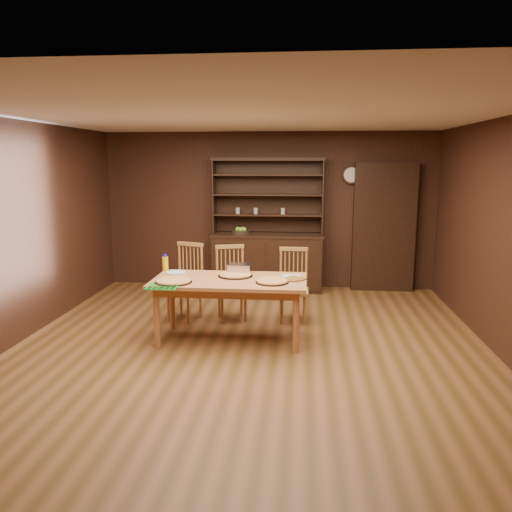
# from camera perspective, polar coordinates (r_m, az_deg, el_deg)

# --- Properties ---
(floor) EXTENTS (6.00, 6.00, 0.00)m
(floor) POSITION_cam_1_polar(r_m,az_deg,el_deg) (5.80, -0.72, -10.63)
(floor) COLOR brown
(floor) RESTS_ON ground
(room_shell) EXTENTS (6.00, 6.00, 6.00)m
(room_shell) POSITION_cam_1_polar(r_m,az_deg,el_deg) (5.43, -0.76, 5.07)
(room_shell) COLOR silver
(room_shell) RESTS_ON floor
(china_hutch) EXTENTS (1.84, 0.52, 2.17)m
(china_hutch) POSITION_cam_1_polar(r_m,az_deg,el_deg) (8.29, 1.30, 0.19)
(china_hutch) COLOR black
(china_hutch) RESTS_ON floor
(doorway) EXTENTS (1.00, 0.18, 2.10)m
(doorway) POSITION_cam_1_polar(r_m,az_deg,el_deg) (8.44, 14.38, 3.17)
(doorway) COLOR black
(doorway) RESTS_ON floor
(wall_clock) EXTENTS (0.30, 0.05, 0.30)m
(wall_clock) POSITION_cam_1_polar(r_m,az_deg,el_deg) (8.37, 10.83, 9.10)
(wall_clock) COLOR black
(wall_clock) RESTS_ON room_shell
(dining_table) EXTENTS (1.81, 0.90, 0.75)m
(dining_table) POSITION_cam_1_polar(r_m,az_deg,el_deg) (5.92, -3.04, -3.45)
(dining_table) COLOR #B2723E
(dining_table) RESTS_ON floor
(chair_left) EXTENTS (0.54, 0.53, 1.04)m
(chair_left) POSITION_cam_1_polar(r_m,az_deg,el_deg) (6.83, -7.89, -2.60)
(chair_left) COLOR #AE7F3B
(chair_left) RESTS_ON floor
(chair_center) EXTENTS (0.51, 0.50, 1.00)m
(chair_center) POSITION_cam_1_polar(r_m,az_deg,el_deg) (6.77, -2.87, -2.78)
(chair_center) COLOR #AE7F3B
(chair_center) RESTS_ON floor
(chair_right) EXTENTS (0.40, 0.38, 0.98)m
(chair_right) POSITION_cam_1_polar(r_m,az_deg,el_deg) (6.72, 4.28, -3.01)
(chair_right) COLOR #AE7F3B
(chair_right) RESTS_ON floor
(pizza_left) EXTENTS (0.42, 0.42, 0.04)m
(pizza_left) POSITION_cam_1_polar(r_m,az_deg,el_deg) (5.79, -9.41, -2.85)
(pizza_left) COLOR black
(pizza_left) RESTS_ON dining_table
(pizza_right) EXTENTS (0.38, 0.38, 0.04)m
(pizza_right) POSITION_cam_1_polar(r_m,az_deg,el_deg) (5.71, 1.86, -2.90)
(pizza_right) COLOR black
(pizza_right) RESTS_ON dining_table
(pizza_center) EXTENTS (0.42, 0.42, 0.04)m
(pizza_center) POSITION_cam_1_polar(r_m,az_deg,el_deg) (6.03, -2.37, -2.16)
(pizza_center) COLOR black
(pizza_center) RESTS_ON dining_table
(cooling_rack) EXTENTS (0.38, 0.38, 0.01)m
(cooling_rack) POSITION_cam_1_polar(r_m,az_deg,el_deg) (5.63, -10.54, -3.38)
(cooling_rack) COLOR green
(cooling_rack) RESTS_ON dining_table
(plate_left) EXTENTS (0.27, 0.27, 0.02)m
(plate_left) POSITION_cam_1_polar(r_m,az_deg,el_deg) (6.28, -9.07, -1.85)
(plate_left) COLOR silver
(plate_left) RESTS_ON dining_table
(plate_right) EXTENTS (0.24, 0.24, 0.02)m
(plate_right) POSITION_cam_1_polar(r_m,az_deg,el_deg) (6.00, 4.07, -2.34)
(plate_right) COLOR silver
(plate_right) RESTS_ON dining_table
(foil_dish) EXTENTS (0.29, 0.22, 0.11)m
(foil_dish) POSITION_cam_1_polar(r_m,az_deg,el_deg) (6.20, -1.87, -1.43)
(foil_dish) COLOR silver
(foil_dish) RESTS_ON dining_table
(juice_bottle) EXTENTS (0.07, 0.07, 0.21)m
(juice_bottle) POSITION_cam_1_polar(r_m,az_deg,el_deg) (6.42, -10.33, -0.82)
(juice_bottle) COLOR #EDAD0C
(juice_bottle) RESTS_ON dining_table
(pot_holder_a) EXTENTS (0.25, 0.25, 0.01)m
(pot_holder_a) POSITION_cam_1_polar(r_m,az_deg,el_deg) (5.86, 4.29, -2.68)
(pot_holder_a) COLOR #B61814
(pot_holder_a) RESTS_ON dining_table
(pot_holder_b) EXTENTS (0.30, 0.30, 0.02)m
(pot_holder_b) POSITION_cam_1_polar(r_m,az_deg,el_deg) (5.88, 4.38, -2.61)
(pot_holder_b) COLOR #B61814
(pot_holder_b) RESTS_ON dining_table
(fruit_bowl) EXTENTS (0.30, 0.30, 0.12)m
(fruit_bowl) POSITION_cam_1_polar(r_m,az_deg,el_deg) (8.20, -1.75, 2.81)
(fruit_bowl) COLOR black
(fruit_bowl) RESTS_ON china_hutch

